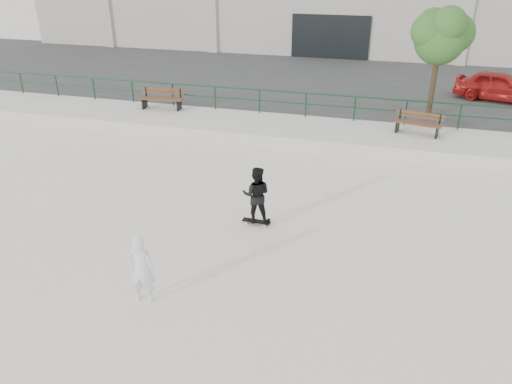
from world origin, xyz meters
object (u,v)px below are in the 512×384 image
(bench_right, at_px, (418,124))
(skateboard, at_px, (256,222))
(red_car, at_px, (499,86))
(standing_skater, at_px, (256,195))
(tree, at_px, (442,34))
(bench_left, at_px, (162,99))
(seated_skater, at_px, (141,268))

(bench_right, distance_m, skateboard, 8.66)
(red_car, bearing_deg, standing_skater, 164.73)
(tree, bearing_deg, bench_right, -100.93)
(red_car, bearing_deg, skateboard, 164.73)
(bench_left, height_order, skateboard, bench_left)
(bench_left, distance_m, seated_skater, 12.92)
(tree, relative_size, skateboard, 5.62)
(skateboard, bearing_deg, seated_skater, -107.17)
(standing_skater, bearing_deg, seated_skater, 61.27)
(bench_right, bearing_deg, bench_left, -170.31)
(seated_skater, bearing_deg, tree, -120.33)
(tree, height_order, standing_skater, tree)
(bench_left, bearing_deg, standing_skater, -56.28)
(red_car, xyz_separation_m, standing_skater, (-7.74, -13.57, -0.27))
(standing_skater, xyz_separation_m, seated_skater, (-1.37, -3.83, -0.09))
(tree, xyz_separation_m, skateboard, (-4.67, -10.18, -3.74))
(bench_right, relative_size, red_car, 0.47)
(bench_left, relative_size, seated_skater, 1.23)
(bench_right, bearing_deg, red_car, 71.26)
(bench_right, xyz_separation_m, red_car, (3.58, 6.02, 0.26))
(bench_right, relative_size, skateboard, 2.32)
(red_car, bearing_deg, seated_skater, 166.80)
(bench_left, height_order, bench_right, bench_left)
(standing_skater, height_order, seated_skater, standing_skater)
(bench_left, distance_m, red_car, 15.39)
(bench_right, xyz_separation_m, tree, (0.51, 2.63, 2.91))
(bench_left, height_order, tree, tree)
(skateboard, xyz_separation_m, seated_skater, (-1.37, -3.83, 0.72))
(bench_left, height_order, red_car, red_car)
(bench_right, xyz_separation_m, skateboard, (-4.16, -7.55, -0.83))
(bench_right, height_order, red_car, red_car)
(bench_right, distance_m, seated_skater, 12.65)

